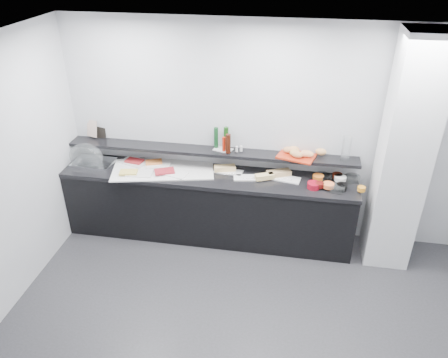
% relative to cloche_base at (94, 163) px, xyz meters
% --- Properties ---
extents(ground, '(5.00, 5.00, 0.00)m').
position_rel_cloche_base_xyz_m(ground, '(2.19, -1.72, -0.92)').
color(ground, '#2D2D30').
rests_on(ground, ground).
extents(back_wall, '(5.00, 0.02, 2.70)m').
position_rel_cloche_base_xyz_m(back_wall, '(2.19, 0.28, 0.43)').
color(back_wall, '#B7B9BE').
rests_on(back_wall, ground).
extents(ceiling, '(5.00, 5.00, 0.00)m').
position_rel_cloche_base_xyz_m(ceiling, '(2.19, -1.72, 1.78)').
color(ceiling, white).
rests_on(ceiling, back_wall).
extents(column, '(0.50, 0.50, 2.70)m').
position_rel_cloche_base_xyz_m(column, '(3.69, -0.07, 0.43)').
color(column, silver).
rests_on(column, ground).
extents(buffet_cabinet, '(3.60, 0.60, 0.85)m').
position_rel_cloche_base_xyz_m(buffet_cabinet, '(1.49, -0.02, -0.50)').
color(buffet_cabinet, black).
rests_on(buffet_cabinet, ground).
extents(counter_top, '(3.62, 0.62, 0.05)m').
position_rel_cloche_base_xyz_m(counter_top, '(1.49, -0.02, -0.05)').
color(counter_top, black).
rests_on(counter_top, buffet_cabinet).
extents(wall_shelf, '(3.60, 0.25, 0.04)m').
position_rel_cloche_base_xyz_m(wall_shelf, '(1.49, 0.16, 0.21)').
color(wall_shelf, black).
rests_on(wall_shelf, back_wall).
extents(cloche_base, '(0.52, 0.36, 0.04)m').
position_rel_cloche_base_xyz_m(cloche_base, '(0.00, 0.00, 0.00)').
color(cloche_base, silver).
rests_on(cloche_base, counter_top).
extents(cloche_dome, '(0.45, 0.31, 0.34)m').
position_rel_cloche_base_xyz_m(cloche_dome, '(-0.07, -0.04, 0.11)').
color(cloche_dome, silver).
rests_on(cloche_dome, cloche_base).
extents(linen_runner, '(1.34, 0.85, 0.01)m').
position_rel_cloche_base_xyz_m(linen_runner, '(0.92, 0.01, -0.01)').
color(linen_runner, silver).
rests_on(linen_runner, counter_top).
extents(platter_meat_a, '(0.39, 0.32, 0.01)m').
position_rel_cloche_base_xyz_m(platter_meat_a, '(0.51, 0.11, 0.00)').
color(platter_meat_a, silver).
rests_on(platter_meat_a, linen_runner).
extents(food_meat_a, '(0.24, 0.17, 0.02)m').
position_rel_cloche_base_xyz_m(food_meat_a, '(0.51, 0.10, 0.02)').
color(food_meat_a, maroon).
rests_on(food_meat_a, platter_meat_a).
extents(platter_salmon, '(0.33, 0.24, 0.01)m').
position_rel_cloche_base_xyz_m(platter_salmon, '(0.83, 0.08, 0.00)').
color(platter_salmon, white).
rests_on(platter_salmon, linen_runner).
extents(food_salmon, '(0.24, 0.19, 0.02)m').
position_rel_cloche_base_xyz_m(food_salmon, '(0.77, 0.11, 0.02)').
color(food_salmon, orange).
rests_on(food_salmon, platter_salmon).
extents(platter_cheese, '(0.33, 0.23, 0.01)m').
position_rel_cloche_base_xyz_m(platter_cheese, '(0.68, -0.16, 0.00)').
color(platter_cheese, silver).
rests_on(platter_cheese, linen_runner).
extents(food_cheese, '(0.23, 0.17, 0.02)m').
position_rel_cloche_base_xyz_m(food_cheese, '(0.54, -0.20, 0.02)').
color(food_cheese, '#D3BB52').
rests_on(food_cheese, platter_cheese).
extents(platter_meat_b, '(0.31, 0.25, 0.01)m').
position_rel_cloche_base_xyz_m(platter_meat_b, '(1.11, -0.11, 0.00)').
color(platter_meat_b, white).
rests_on(platter_meat_b, linen_runner).
extents(food_meat_b, '(0.28, 0.23, 0.02)m').
position_rel_cloche_base_xyz_m(food_meat_b, '(0.97, -0.10, 0.02)').
color(food_meat_b, maroon).
rests_on(food_meat_b, platter_meat_b).
extents(sandwich_plate_left, '(0.36, 0.19, 0.01)m').
position_rel_cloche_base_xyz_m(sandwich_plate_left, '(1.73, 0.08, -0.01)').
color(sandwich_plate_left, silver).
rests_on(sandwich_plate_left, counter_top).
extents(sandwich_food_left, '(0.28, 0.17, 0.06)m').
position_rel_cloche_base_xyz_m(sandwich_food_left, '(1.68, 0.10, 0.02)').
color(sandwich_food_left, '#E4BE78').
rests_on(sandwich_food_left, sandwich_plate_left).
extents(tongs_left, '(0.16, 0.04, 0.01)m').
position_rel_cloche_base_xyz_m(tongs_left, '(1.76, -0.01, -0.00)').
color(tongs_left, '#B1B2B8').
rests_on(tongs_left, sandwich_plate_left).
extents(sandwich_plate_mid, '(0.36, 0.20, 0.01)m').
position_rel_cloche_base_xyz_m(sandwich_plate_mid, '(1.99, -0.03, -0.01)').
color(sandwich_plate_mid, white).
rests_on(sandwich_plate_mid, counter_top).
extents(sandwich_food_mid, '(0.24, 0.17, 0.06)m').
position_rel_cloche_base_xyz_m(sandwich_food_mid, '(2.19, -0.03, 0.02)').
color(sandwich_food_mid, '#DEBE74').
rests_on(sandwich_food_mid, sandwich_plate_mid).
extents(tongs_mid, '(0.15, 0.06, 0.01)m').
position_rel_cloche_base_xyz_m(tongs_mid, '(2.01, -0.07, -0.00)').
color(tongs_mid, '#B0B1B7').
rests_on(tongs_mid, sandwich_plate_mid).
extents(sandwich_plate_right, '(0.39, 0.22, 0.01)m').
position_rel_cloche_base_xyz_m(sandwich_plate_right, '(2.42, 0.03, -0.01)').
color(sandwich_plate_right, white).
rests_on(sandwich_plate_right, counter_top).
extents(sandwich_food_right, '(0.31, 0.22, 0.06)m').
position_rel_cloche_base_xyz_m(sandwich_food_right, '(2.35, 0.09, 0.02)').
color(sandwich_food_right, tan).
rests_on(sandwich_food_right, sandwich_plate_right).
extents(tongs_right, '(0.16, 0.01, 0.01)m').
position_rel_cloche_base_xyz_m(tongs_right, '(2.43, -0.01, -0.00)').
color(tongs_right, '#B6B9BE').
rests_on(tongs_right, sandwich_plate_right).
extents(bowl_glass_fruit, '(0.16, 0.16, 0.07)m').
position_rel_cloche_base_xyz_m(bowl_glass_fruit, '(2.87, 0.10, 0.02)').
color(bowl_glass_fruit, silver).
rests_on(bowl_glass_fruit, counter_top).
extents(fill_glass_fruit, '(0.16, 0.16, 0.05)m').
position_rel_cloche_base_xyz_m(fill_glass_fruit, '(2.82, 0.06, 0.03)').
color(fill_glass_fruit, orange).
rests_on(fill_glass_fruit, bowl_glass_fruit).
extents(bowl_black_jam, '(0.16, 0.16, 0.07)m').
position_rel_cloche_base_xyz_m(bowl_black_jam, '(2.91, 0.08, 0.02)').
color(bowl_black_jam, black).
rests_on(bowl_black_jam, counter_top).
extents(fill_black_jam, '(0.15, 0.15, 0.05)m').
position_rel_cloche_base_xyz_m(fill_black_jam, '(3.04, 0.13, 0.03)').
color(fill_black_jam, '#4F170B').
rests_on(fill_black_jam, bowl_black_jam).
extents(bowl_glass_cream, '(0.23, 0.23, 0.07)m').
position_rel_cloche_base_xyz_m(bowl_glass_cream, '(3.22, 0.12, 0.02)').
color(bowl_glass_cream, white).
rests_on(bowl_glass_cream, counter_top).
extents(fill_glass_cream, '(0.16, 0.16, 0.05)m').
position_rel_cloche_base_xyz_m(fill_glass_cream, '(3.07, 0.08, 0.03)').
color(fill_glass_cream, white).
rests_on(fill_glass_cream, bowl_glass_cream).
extents(bowl_red_jam, '(0.18, 0.18, 0.07)m').
position_rel_cloche_base_xyz_m(bowl_red_jam, '(2.76, -0.13, 0.02)').
color(bowl_red_jam, maroon).
rests_on(bowl_red_jam, counter_top).
extents(fill_red_jam, '(0.12, 0.12, 0.05)m').
position_rel_cloche_base_xyz_m(fill_red_jam, '(2.83, -0.12, 0.03)').
color(fill_red_jam, '#500D0B').
rests_on(fill_red_jam, bowl_red_jam).
extents(bowl_glass_salmon, '(0.18, 0.18, 0.07)m').
position_rel_cloche_base_xyz_m(bowl_glass_salmon, '(3.03, -0.15, 0.02)').
color(bowl_glass_salmon, silver).
rests_on(bowl_glass_salmon, counter_top).
extents(fill_glass_salmon, '(0.15, 0.15, 0.05)m').
position_rel_cloche_base_xyz_m(fill_glass_salmon, '(2.93, -0.11, 0.03)').
color(fill_glass_salmon, orange).
rests_on(fill_glass_salmon, bowl_glass_salmon).
extents(bowl_black_fruit, '(0.13, 0.13, 0.07)m').
position_rel_cloche_base_xyz_m(bowl_black_fruit, '(3.08, -0.10, 0.02)').
color(bowl_black_fruit, black).
rests_on(bowl_black_fruit, counter_top).
extents(fill_black_fruit, '(0.10, 0.10, 0.05)m').
position_rel_cloche_base_xyz_m(fill_black_fruit, '(3.30, -0.13, 0.03)').
color(fill_black_fruit, orange).
rests_on(fill_black_fruit, bowl_black_fruit).
extents(framed_print, '(0.19, 0.08, 0.26)m').
position_rel_cloche_base_xyz_m(framed_print, '(-0.01, 0.29, 0.36)').
color(framed_print, black).
rests_on(framed_print, wall_shelf).
extents(print_art, '(0.17, 0.09, 0.22)m').
position_rel_cloche_base_xyz_m(print_art, '(-0.08, 0.25, 0.36)').
color(print_art, tan).
rests_on(print_art, framed_print).
extents(condiment_tray, '(0.25, 0.19, 0.01)m').
position_rel_cloche_base_xyz_m(condiment_tray, '(1.65, 0.18, 0.24)').
color(condiment_tray, silver).
rests_on(condiment_tray, wall_shelf).
extents(bottle_green_a, '(0.06, 0.06, 0.26)m').
position_rel_cloche_base_xyz_m(bottle_green_a, '(1.55, 0.22, 0.37)').
color(bottle_green_a, '#0F3919').
rests_on(bottle_green_a, condiment_tray).
extents(bottle_brown, '(0.06, 0.06, 0.24)m').
position_rel_cloche_base_xyz_m(bottle_brown, '(1.72, 0.09, 0.36)').
color(bottle_brown, black).
rests_on(bottle_brown, condiment_tray).
extents(bottle_green_b, '(0.07, 0.07, 0.28)m').
position_rel_cloche_base_xyz_m(bottle_green_b, '(1.68, 0.21, 0.38)').
color(bottle_green_b, '#123B10').
rests_on(bottle_green_b, condiment_tray).
extents(bottle_hot, '(0.04, 0.04, 0.18)m').
position_rel_cloche_base_xyz_m(bottle_hot, '(1.66, 0.14, 0.33)').
color(bottle_hot, '#B8200D').
rests_on(bottle_hot, condiment_tray).
extents(shaker_salt, '(0.04, 0.04, 0.07)m').
position_rel_cloche_base_xyz_m(shaker_salt, '(1.82, 0.14, 0.28)').
color(shaker_salt, white).
rests_on(shaker_salt, condiment_tray).
extents(shaker_pepper, '(0.04, 0.04, 0.07)m').
position_rel_cloche_base_xyz_m(shaker_pepper, '(1.87, 0.16, 0.28)').
color(shaker_pepper, silver).
rests_on(shaker_pepper, condiment_tray).
extents(bread_tray, '(0.49, 0.40, 0.02)m').
position_rel_cloche_base_xyz_m(bread_tray, '(2.54, 0.15, 0.24)').
color(bread_tray, '#AE2B12').
rests_on(bread_tray, wall_shelf).
extents(bread_roll_nw, '(0.14, 0.09, 0.08)m').
position_rel_cloche_base_xyz_m(bread_roll_nw, '(2.44, 0.20, 0.29)').
color(bread_roll_nw, '#B97846').
rests_on(bread_roll_nw, bread_tray).
extents(bread_roll_n, '(0.18, 0.15, 0.08)m').
position_rel_cloche_base_xyz_m(bread_roll_n, '(2.49, 0.21, 0.29)').
color(bread_roll_n, tan).
rests_on(bread_roll_n, bread_tray).
extents(bread_roll_ne, '(0.14, 0.11, 0.08)m').
position_rel_cloche_base_xyz_m(bread_roll_ne, '(2.82, 0.21, 0.29)').
color(bread_roll_ne, tan).
rests_on(bread_roll_ne, bread_tray).
extents(bread_roll_sw, '(0.17, 0.15, 0.08)m').
position_rel_cloche_base_xyz_m(bread_roll_sw, '(2.54, 0.09, 0.29)').
color(bread_roll_sw, '#B57945').
rests_on(bread_roll_sw, bread_tray).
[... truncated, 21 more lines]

